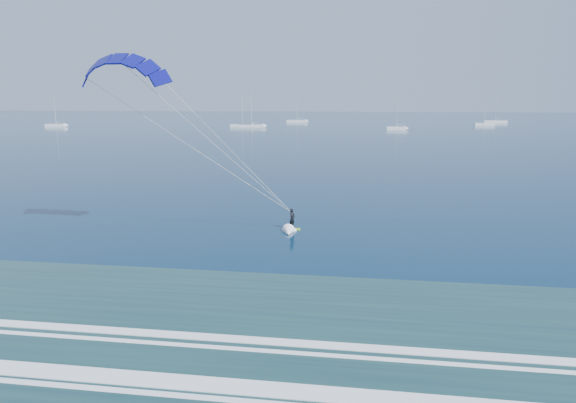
# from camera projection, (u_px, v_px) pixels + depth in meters

# --- Properties ---
(kitesurfer_rig) EXTENTS (17.69, 8.52, 15.65)m
(kitesurfer_rig) POSITION_uv_depth(u_px,v_px,m) (210.00, 140.00, 41.05)
(kitesurfer_rig) COLOR #8CDA19
(kitesurfer_rig) RESTS_ON ground
(sailboat_0) EXTENTS (8.75, 2.40, 11.89)m
(sailboat_0) POSITION_uv_depth(u_px,v_px,m) (56.00, 125.00, 207.95)
(sailboat_0) COLOR white
(sailboat_0) RESTS_ON ground
(sailboat_1) EXTENTS (9.67, 2.40, 13.15)m
(sailboat_1) POSITION_uv_depth(u_px,v_px,m) (243.00, 126.00, 205.72)
(sailboat_1) COLOR white
(sailboat_1) RESTS_ON ground
(sailboat_2) EXTENTS (9.85, 2.40, 13.12)m
(sailboat_2) POSITION_uv_depth(u_px,v_px,m) (297.00, 121.00, 246.66)
(sailboat_2) COLOR white
(sailboat_2) RESTS_ON ground
(sailboat_3) EXTENTS (7.20, 2.40, 10.19)m
(sailboat_3) POSITION_uv_depth(u_px,v_px,m) (397.00, 128.00, 187.94)
(sailboat_3) COLOR white
(sailboat_3) RESTS_ON ground
(sailboat_4) EXTENTS (10.27, 2.40, 13.76)m
(sailboat_4) POSITION_uv_depth(u_px,v_px,m) (495.00, 122.00, 241.10)
(sailboat_4) COLOR white
(sailboat_4) RESTS_ON ground
(sailboat_5) EXTENTS (7.90, 2.40, 10.89)m
(sailboat_5) POSITION_uv_depth(u_px,v_px,m) (484.00, 124.00, 216.51)
(sailboat_5) COLOR white
(sailboat_5) RESTS_ON ground
(sailboat_7) EXTENTS (11.06, 2.40, 13.22)m
(sailboat_7) POSITION_uv_depth(u_px,v_px,m) (252.00, 126.00, 204.96)
(sailboat_7) COLOR white
(sailboat_7) RESTS_ON ground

